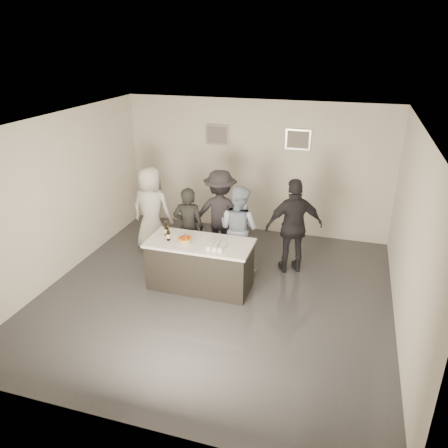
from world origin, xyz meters
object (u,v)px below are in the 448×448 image
Objects in this scene: bar_counter at (200,264)px; person_guest_back at (220,213)px; person_guest_right at (294,226)px; beer_bottle_b at (168,234)px; person_guest_left at (151,209)px; person_main_black at (189,228)px; person_main_blue at (239,229)px; beer_bottle_a at (166,229)px; cake at (185,240)px.

bar_counter is 1.03× the size of person_guest_back.
person_guest_back is (-1.54, 0.30, -0.02)m from person_guest_right.
bar_counter is 1.00× the size of person_guest_right.
beer_bottle_b is 2.36m from person_guest_right.
bar_counter is 1.98m from person_guest_left.
beer_bottle_b is 0.14× the size of person_guest_right.
person_main_black is 0.95× the size of person_main_blue.
cake is at bearing -22.31° from beer_bottle_a.
person_guest_back is (1.45, 0.18, 0.01)m from person_guest_left.
person_main_black is 0.97m from person_main_blue.
person_main_black is at bearing 106.68° from cake.
person_guest_right is (1.49, 1.09, 0.48)m from bar_counter.
beer_bottle_b is (0.12, -0.19, 0.00)m from beer_bottle_a.
person_guest_back is (0.62, 1.29, -0.13)m from beer_bottle_a.
person_guest_back is at bearing -23.87° from person_main_blue.
beer_bottle_b is 0.15× the size of person_guest_left.
beer_bottle_a and beer_bottle_b have the same top height.
person_guest_back reaches higher than person_main_blue.
person_main_blue is (0.48, 0.85, 0.40)m from bar_counter.
person_guest_left is (-0.83, 1.12, -0.14)m from beer_bottle_a.
beer_bottle_a is 1.00× the size of beer_bottle_b.
bar_counter is 1.09× the size of person_main_blue.
person_guest_left reaches higher than person_main_blue.
person_guest_left is at bearing 126.66° from beer_bottle_a.
person_guest_left reaches higher than beer_bottle_a.
person_guest_back is at bearing 92.08° from bar_counter.
person_main_blue is 1.04m from person_guest_right.
person_main_blue is at bearing 172.71° from person_guest_left.
person_guest_left is (-1.26, 1.29, -0.04)m from cake.
bar_counter is at bearing 12.07° from person_guest_right.
bar_counter is 1.06m from person_main_blue.
beer_bottle_a reaches higher than cake.
person_main_black is 0.87× the size of person_guest_right.
person_main_blue is (0.72, 0.94, -0.09)m from cake.
cake is 0.47m from beer_bottle_a.
person_guest_back is (-0.05, 1.38, 0.45)m from bar_counter.
bar_counter is 1.14× the size of person_main_black.
cake is at bearing 73.73° from person_guest_back.
person_main_black reaches higher than beer_bottle_a.
beer_bottle_a is (-0.43, 0.18, 0.09)m from cake.
beer_bottle_a is at bearing 122.95° from beer_bottle_b.
person_main_blue reaches higher than beer_bottle_b.
person_guest_left reaches higher than bar_counter.
bar_counter is at bearing 115.34° from person_main_black.
person_guest_left is at bearing -34.38° from person_main_black.
person_guest_left is 0.99× the size of person_guest_back.
person_guest_left is 3.00m from person_guest_right.
beer_bottle_a is 0.15× the size of person_main_blue.
person_guest_left is at bearing -26.24° from person_guest_right.
cake is at bearing -160.61° from bar_counter.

